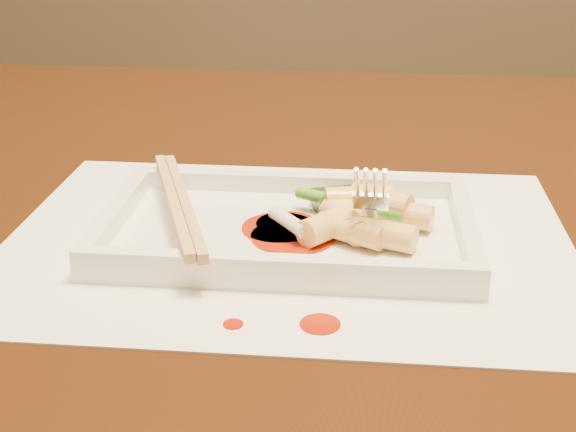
# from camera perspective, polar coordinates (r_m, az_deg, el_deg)

# --- Properties ---
(table) EXTENTS (1.40, 0.90, 0.75)m
(table) POSITION_cam_1_polar(r_m,az_deg,el_deg) (0.69, -2.84, -6.37)
(table) COLOR black
(table) RESTS_ON ground
(placemat) EXTENTS (0.40, 0.30, 0.00)m
(placemat) POSITION_cam_1_polar(r_m,az_deg,el_deg) (0.57, 0.00, -1.73)
(placemat) COLOR white
(placemat) RESTS_ON table
(sauce_splatter_a) EXTENTS (0.02, 0.02, 0.00)m
(sauce_splatter_a) POSITION_cam_1_polar(r_m,az_deg,el_deg) (0.47, 2.30, -7.69)
(sauce_splatter_a) COLOR #9D1B04
(sauce_splatter_a) RESTS_ON placemat
(sauce_splatter_b) EXTENTS (0.01, 0.01, 0.00)m
(sauce_splatter_b) POSITION_cam_1_polar(r_m,az_deg,el_deg) (0.47, -3.92, -7.68)
(sauce_splatter_b) COLOR #9D1B04
(sauce_splatter_b) RESTS_ON placemat
(plate_base) EXTENTS (0.26, 0.16, 0.01)m
(plate_base) POSITION_cam_1_polar(r_m,az_deg,el_deg) (0.57, 0.00, -1.30)
(plate_base) COLOR white
(plate_base) RESTS_ON placemat
(plate_rim_far) EXTENTS (0.26, 0.01, 0.01)m
(plate_rim_far) POSITION_cam_1_polar(r_m,az_deg,el_deg) (0.63, 0.66, 2.38)
(plate_rim_far) COLOR white
(plate_rim_far) RESTS_ON plate_base
(plate_rim_near) EXTENTS (0.26, 0.01, 0.01)m
(plate_rim_near) POSITION_cam_1_polar(r_m,az_deg,el_deg) (0.50, -0.84, -3.66)
(plate_rim_near) COLOR white
(plate_rim_near) RESTS_ON plate_base
(plate_rim_left) EXTENTS (0.01, 0.14, 0.01)m
(plate_rim_left) POSITION_cam_1_polar(r_m,az_deg,el_deg) (0.59, -12.10, 0.20)
(plate_rim_left) COLOR white
(plate_rim_left) RESTS_ON plate_base
(plate_rim_right) EXTENTS (0.01, 0.14, 0.01)m
(plate_rim_right) POSITION_cam_1_polar(r_m,az_deg,el_deg) (0.57, 12.57, -0.76)
(plate_rim_right) COLOR white
(plate_rim_right) RESTS_ON plate_base
(veg_piece) EXTENTS (0.05, 0.04, 0.01)m
(veg_piece) POSITION_cam_1_polar(r_m,az_deg,el_deg) (0.60, 3.71, 1.15)
(veg_piece) COLOR black
(veg_piece) RESTS_ON plate_base
(scallion_white) EXTENTS (0.03, 0.04, 0.01)m
(scallion_white) POSITION_cam_1_polar(r_m,az_deg,el_deg) (0.55, 0.06, -0.39)
(scallion_white) COLOR #EAEACC
(scallion_white) RESTS_ON plate_base
(scallion_green) EXTENTS (0.08, 0.05, 0.01)m
(scallion_green) POSITION_cam_1_polar(r_m,az_deg,el_deg) (0.58, 4.34, 0.89)
(scallion_green) COLOR #389618
(scallion_green) RESTS_ON plate_base
(chopstick_a) EXTENTS (0.07, 0.18, 0.01)m
(chopstick_a) POSITION_cam_1_polar(r_m,az_deg,el_deg) (0.57, -8.18, 1.01)
(chopstick_a) COLOR tan
(chopstick_a) RESTS_ON plate_rim_near
(chopstick_b) EXTENTS (0.07, 0.18, 0.01)m
(chopstick_b) POSITION_cam_1_polar(r_m,az_deg,el_deg) (0.57, -7.40, 0.98)
(chopstick_b) COLOR tan
(chopstick_b) RESTS_ON plate_rim_near
(fork) EXTENTS (0.09, 0.10, 0.14)m
(fork) POSITION_cam_1_polar(r_m,az_deg,el_deg) (0.56, 7.42, 6.52)
(fork) COLOR silver
(fork) RESTS_ON plate_base
(sauce_blob_0) EXTENTS (0.04, 0.04, 0.00)m
(sauce_blob_0) POSITION_cam_1_polar(r_m,az_deg,el_deg) (0.57, -0.09, -0.56)
(sauce_blob_0) COLOR #9D1B04
(sauce_blob_0) RESTS_ON plate_base
(sauce_blob_1) EXTENTS (0.05, 0.05, 0.00)m
(sauce_blob_1) POSITION_cam_1_polar(r_m,az_deg,el_deg) (0.57, -0.61, -0.84)
(sauce_blob_1) COLOR #9D1B04
(sauce_blob_1) RESTS_ON plate_base
(sauce_blob_2) EXTENTS (0.06, 0.06, 0.00)m
(sauce_blob_2) POSITION_cam_1_polar(r_m,az_deg,el_deg) (0.55, 0.39, -1.45)
(sauce_blob_2) COLOR #9D1B04
(sauce_blob_2) RESTS_ON plate_base
(rice_cake_0) EXTENTS (0.03, 0.05, 0.02)m
(rice_cake_0) POSITION_cam_1_polar(r_m,az_deg,el_deg) (0.56, 4.18, -0.12)
(rice_cake_0) COLOR #F9D474
(rice_cake_0) RESTS_ON plate_base
(rice_cake_1) EXTENTS (0.05, 0.03, 0.02)m
(rice_cake_1) POSITION_cam_1_polar(r_m,az_deg,el_deg) (0.57, 7.68, 0.18)
(rice_cake_1) COLOR #F9D474
(rice_cake_1) RESTS_ON plate_base
(rice_cake_2) EXTENTS (0.05, 0.03, 0.02)m
(rice_cake_2) POSITION_cam_1_polar(r_m,az_deg,el_deg) (0.58, 5.05, 1.26)
(rice_cake_2) COLOR #F9D474
(rice_cake_2) RESTS_ON plate_base
(rice_cake_3) EXTENTS (0.04, 0.05, 0.02)m
(rice_cake_3) POSITION_cam_1_polar(r_m,az_deg,el_deg) (0.56, 4.04, -0.37)
(rice_cake_3) COLOR #F9D474
(rice_cake_3) RESTS_ON plate_base
(rice_cake_4) EXTENTS (0.05, 0.03, 0.02)m
(rice_cake_4) POSITION_cam_1_polar(r_m,az_deg,el_deg) (0.54, 6.68, -1.28)
(rice_cake_4) COLOR #F9D474
(rice_cake_4) RESTS_ON plate_base
(rice_cake_5) EXTENTS (0.05, 0.04, 0.02)m
(rice_cake_5) POSITION_cam_1_polar(r_m,az_deg,el_deg) (0.57, 6.60, 1.01)
(rice_cake_5) COLOR #F9D474
(rice_cake_5) RESTS_ON plate_base
(rice_cake_6) EXTENTS (0.05, 0.05, 0.02)m
(rice_cake_6) POSITION_cam_1_polar(r_m,az_deg,el_deg) (0.55, 3.00, -0.62)
(rice_cake_6) COLOR #F9D474
(rice_cake_6) RESTS_ON plate_base
(rice_cake_7) EXTENTS (0.05, 0.04, 0.02)m
(rice_cake_7) POSITION_cam_1_polar(r_m,az_deg,el_deg) (0.54, 4.45, -1.05)
(rice_cake_7) COLOR #F9D474
(rice_cake_7) RESTS_ON plate_base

